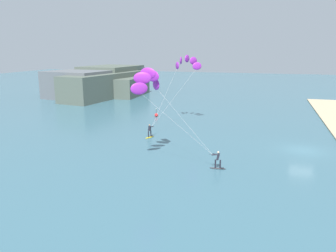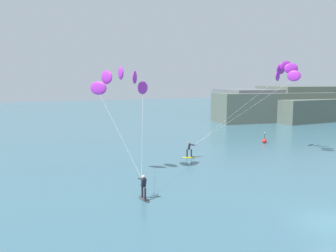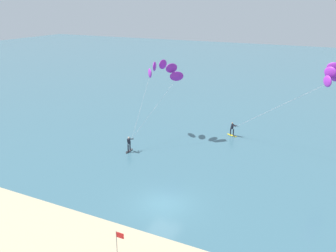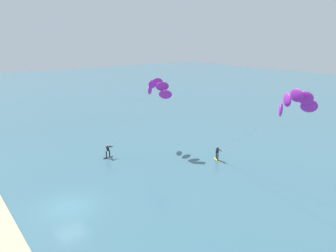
# 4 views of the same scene
# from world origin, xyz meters

# --- Properties ---
(ground_plane) EXTENTS (240.00, 240.00, 0.00)m
(ground_plane) POSITION_xyz_m (0.00, 0.00, 0.00)
(ground_plane) COLOR #386070
(kitesurfer_nearshore) EXTENTS (12.07, 4.84, 9.95)m
(kitesurfer_nearshore) POSITION_xyz_m (9.99, 15.75, 8.44)
(kitesurfer_nearshore) COLOR yellow
(kitesurfer_nearshore) RESTS_ON ground
(kitesurfer_mid_water) EXTENTS (5.10, 8.63, 9.06)m
(kitesurfer_mid_water) POSITION_xyz_m (-7.76, 14.67, 7.57)
(kitesurfer_mid_water) COLOR #333338
(kitesurfer_mid_water) RESTS_ON ground
(marker_buoy) EXTENTS (0.56, 0.56, 1.38)m
(marker_buoy) POSITION_xyz_m (12.71, 21.21, 0.30)
(marker_buoy) COLOR red
(marker_buoy) RESTS_ON ground
(distant_headland) EXTENTS (30.10, 19.47, 6.60)m
(distant_headland) POSITION_xyz_m (35.07, 41.81, 2.92)
(distant_headland) COLOR #565B60
(distant_headland) RESTS_ON ground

